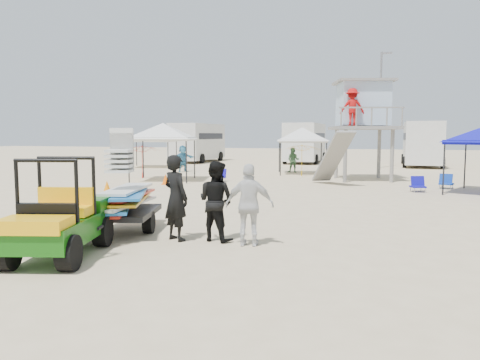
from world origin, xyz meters
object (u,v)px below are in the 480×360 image
(utility_cart, at_px, (56,212))
(lifeguard_tower, at_px, (362,108))
(man_left, at_px, (176,198))
(surf_trailer, at_px, (123,196))

(utility_cart, distance_m, lifeguard_tower, 18.39)
(utility_cart, relative_size, man_left, 1.43)
(utility_cart, distance_m, man_left, 2.54)
(surf_trailer, xyz_separation_m, man_left, (1.52, -0.30, 0.06))
(man_left, bearing_deg, surf_trailer, 15.40)
(utility_cart, bearing_deg, man_left, 53.22)
(surf_trailer, relative_size, man_left, 1.42)
(surf_trailer, height_order, lifeguard_tower, lifeguard_tower)
(utility_cart, relative_size, lifeguard_tower, 0.55)
(utility_cart, bearing_deg, lifeguard_tower, 75.43)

